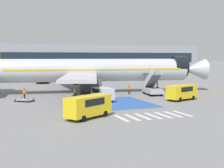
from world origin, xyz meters
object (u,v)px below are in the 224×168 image
boarding_stairs_forward (152,89)px  service_van_3 (88,105)px  service_van_0 (102,93)px  ground_crew_1 (75,92)px  ground_crew_2 (24,93)px  baggage_cart (24,100)px  ground_crew_0 (129,89)px  service_van_2 (182,91)px  traffic_cone_1 (214,93)px  terminal_building (30,59)px  airliner (91,71)px  fuel_tanker (42,76)px  traffic_cone_0 (142,97)px

boarding_stairs_forward → service_van_3: size_ratio=1.00×
service_van_0 → ground_crew_1: bearing=119.2°
ground_crew_1 → ground_crew_2: bearing=-61.4°
baggage_cart → ground_crew_0: size_ratio=1.83×
service_van_0 → baggage_cart: size_ratio=1.64×
service_van_2 → traffic_cone_1: size_ratio=11.15×
baggage_cart → ground_crew_0: bearing=142.2°
service_van_2 → terminal_building: (-12.40, 78.52, 3.99)m
terminal_building → service_van_2: bearing=-81.0°
airliner → traffic_cone_1: size_ratio=88.38×
boarding_stairs_forward → traffic_cone_1: 10.42m
fuel_tanker → service_van_2: bearing=-61.4°
traffic_cone_1 → terminal_building: bearing=106.3°
fuel_tanker → traffic_cone_1: 40.86m
ground_crew_2 → traffic_cone_0: 17.16m
ground_crew_1 → airliner: bearing=-177.7°
ground_crew_0 → traffic_cone_0: size_ratio=3.49×
ground_crew_1 → traffic_cone_0: bearing=103.9°
airliner → ground_crew_0: 7.24m
airliner → ground_crew_2: (-11.37, -4.05, -2.89)m
service_van_0 → baggage_cart: 10.75m
ground_crew_1 → traffic_cone_0: ground_crew_1 is taller
service_van_3 → ground_crew_2: 17.46m
fuel_tanker → traffic_cone_0: fuel_tanker is taller
ground_crew_0 → traffic_cone_1: (13.32, -4.63, -0.67)m
service_van_0 → ground_crew_0: service_van_0 is taller
baggage_cart → ground_crew_0: ground_crew_0 is taller
fuel_tanker → ground_crew_2: 29.82m
baggage_cart → service_van_3: bearing=62.9°
airliner → terminal_building: terminal_building is taller
fuel_tanker → airliner: bearing=-71.2°
ground_crew_0 → baggage_cart: bearing=167.8°
airliner → traffic_cone_1: airliner is taller
traffic_cone_0 → airliner: bearing=116.1°
traffic_cone_1 → service_van_2: bearing=-153.9°
service_van_0 → terminal_building: (-1.60, 75.06, 4.14)m
traffic_cone_0 → ground_crew_1: bearing=154.2°
traffic_cone_0 → traffic_cone_1: bearing=4.8°
baggage_cart → ground_crew_2: ground_crew_2 is taller
airliner → traffic_cone_0: (4.78, -9.78, -3.60)m
traffic_cone_1 → ground_crew_2: bearing=171.3°
boarding_stairs_forward → baggage_cart: bearing=-168.9°
fuel_tanker → service_van_2: (13.99, -38.11, -0.32)m
ground_crew_2 → terminal_building: (8.36, 69.43, 4.35)m
service_van_2 → terminal_building: bearing=168.3°
service_van_3 → ground_crew_1: service_van_3 is taller
boarding_stairs_forward → service_van_0: bearing=-150.0°
airliner → baggage_cart: size_ratio=14.40×
ground_crew_1 → ground_crew_2: size_ratio=0.99×
baggage_cart → traffic_cone_0: (16.41, -3.31, -0.03)m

